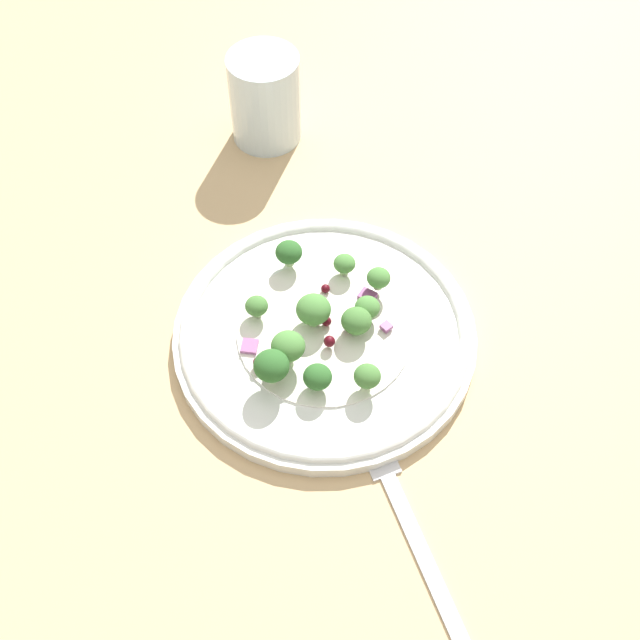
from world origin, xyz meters
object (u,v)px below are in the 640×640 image
Objects in this scene: broccoli_floret_0 at (312,314)px; fork at (411,528)px; plate at (320,332)px; broccoli_floret_1 at (289,253)px; water_glass at (265,98)px; broccoli_floret_2 at (318,377)px.

fork is (-11.99, 14.84, -2.89)cm from broccoli_floret_0.
plate is at bearing 173.68° from broccoli_floret_0.
broccoli_floret_1 is (4.62, -6.11, 2.16)cm from plate.
water_glass reaches higher than broccoli_floret_0.
plate is 2.75× the size of water_glass.
water_glass reaches higher than broccoli_floret_1.
water_glass is (12.45, -23.51, 3.87)cm from plate.
plate reaches higher than fork.
plate is 10.94× the size of broccoli_floret_2.
broccoli_floret_1 reaches higher than plate.
broccoli_floret_0 is at bearing -51.07° from fork.
broccoli_floret_1 is 13.13cm from broccoli_floret_2.
broccoli_floret_2 is at bearing 110.46° from broccoli_floret_0.
broccoli_floret_1 is 0.26× the size of water_glass.
plate is 6.06cm from broccoli_floret_2.
broccoli_floret_1 is at bearing -62.81° from broccoli_floret_2.
broccoli_floret_0 is 0.19× the size of fork.
broccoli_floret_2 is 0.15× the size of fork.
water_glass is at bearing -62.10° from plate.
fork is at bearing 127.34° from plate.
water_glass is at bearing -65.78° from broccoli_floret_1.
broccoli_floret_2 is 32.25cm from water_glass.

